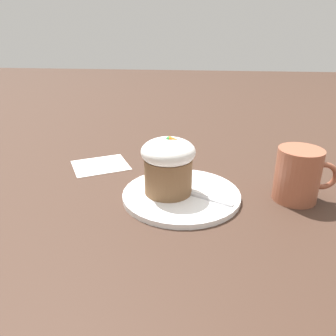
% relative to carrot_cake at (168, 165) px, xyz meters
% --- Properties ---
extents(ground_plane, '(4.00, 4.00, 0.00)m').
position_rel_carrot_cake_xyz_m(ground_plane, '(0.02, 0.00, -0.07)').
color(ground_plane, '#3D281E').
extents(dessert_plate, '(0.22, 0.22, 0.01)m').
position_rel_carrot_cake_xyz_m(dessert_plate, '(0.02, 0.00, -0.06)').
color(dessert_plate, white).
rests_on(dessert_plate, ground_plane).
extents(carrot_cake, '(0.10, 0.10, 0.11)m').
position_rel_carrot_cake_xyz_m(carrot_cake, '(0.00, 0.00, 0.00)').
color(carrot_cake, brown).
rests_on(carrot_cake, dessert_plate).
extents(spoon, '(0.11, 0.07, 0.01)m').
position_rel_carrot_cake_xyz_m(spoon, '(0.04, -0.00, -0.05)').
color(spoon, silver).
rests_on(spoon, dessert_plate).
extents(coffee_cup, '(0.11, 0.08, 0.10)m').
position_rel_carrot_cake_xyz_m(coffee_cup, '(0.23, 0.02, -0.02)').
color(coffee_cup, '#9E563D').
rests_on(coffee_cup, ground_plane).
extents(paper_napkin, '(0.16, 0.15, 0.00)m').
position_rel_carrot_cake_xyz_m(paper_napkin, '(-0.17, 0.14, -0.06)').
color(paper_napkin, white).
rests_on(paper_napkin, ground_plane).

